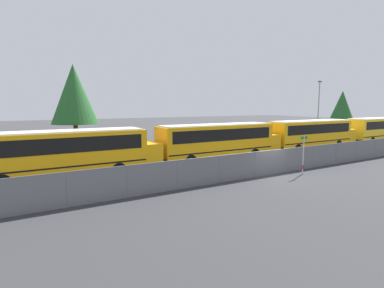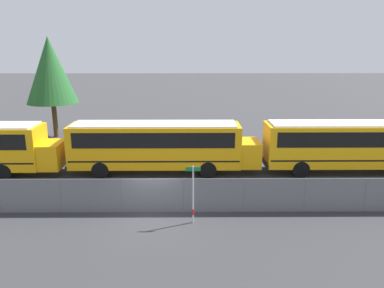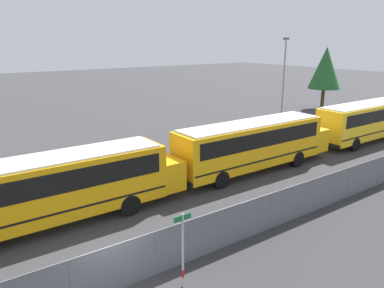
{
  "view_description": "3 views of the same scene",
  "coord_description": "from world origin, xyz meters",
  "px_view_note": "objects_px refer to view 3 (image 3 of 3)",
  "views": [
    {
      "loc": [
        -15.99,
        -15.5,
        5.05
      ],
      "look_at": [
        -2.99,
        6.24,
        1.78
      ],
      "focal_mm": 28.0,
      "sensor_mm": 36.0,
      "label": 1
    },
    {
      "loc": [
        1.88,
        -17.71,
        8.29
      ],
      "look_at": [
        2.05,
        5.52,
        2.17
      ],
      "focal_mm": 35.0,
      "sensor_mm": 36.0,
      "label": 2
    },
    {
      "loc": [
        -4.4,
        -10.8,
        8.57
      ],
      "look_at": [
        8.15,
        6.84,
        2.53
      ],
      "focal_mm": 35.0,
      "sensor_mm": 36.0,
      "label": 3
    }
  ],
  "objects_px": {
    "street_sign": "(183,249)",
    "school_bus_2": "(56,185)",
    "school_bus_3": "(254,142)",
    "light_pole": "(284,80)",
    "school_bus_4": "(369,118)",
    "tree_3": "(325,68)"
  },
  "relations": [
    {
      "from": "street_sign",
      "to": "school_bus_2",
      "type": "bearing_deg",
      "value": 106.27
    },
    {
      "from": "school_bus_3",
      "to": "light_pole",
      "type": "height_order",
      "value": "light_pole"
    },
    {
      "from": "school_bus_4",
      "to": "light_pole",
      "type": "xyz_separation_m",
      "value": [
        -1.81,
        8.26,
        2.75
      ]
    },
    {
      "from": "school_bus_2",
      "to": "school_bus_4",
      "type": "xyz_separation_m",
      "value": [
        26.56,
        -0.09,
        0.0
      ]
    },
    {
      "from": "school_bus_4",
      "to": "street_sign",
      "type": "relative_size",
      "value": 4.38
    },
    {
      "from": "school_bus_2",
      "to": "street_sign",
      "type": "distance_m",
      "value": 7.72
    },
    {
      "from": "school_bus_3",
      "to": "tree_3",
      "type": "bearing_deg",
      "value": 26.62
    },
    {
      "from": "school_bus_3",
      "to": "tree_3",
      "type": "relative_size",
      "value": 1.63
    },
    {
      "from": "school_bus_4",
      "to": "tree_3",
      "type": "distance_m",
      "value": 16.39
    },
    {
      "from": "school_bus_2",
      "to": "light_pole",
      "type": "xyz_separation_m",
      "value": [
        24.76,
        8.16,
        2.75
      ]
    },
    {
      "from": "school_bus_4",
      "to": "street_sign",
      "type": "xyz_separation_m",
      "value": [
        -24.4,
        -7.3,
        -0.5
      ]
    },
    {
      "from": "street_sign",
      "to": "light_pole",
      "type": "distance_m",
      "value": 27.63
    },
    {
      "from": "school_bus_4",
      "to": "tree_3",
      "type": "xyz_separation_m",
      "value": [
        10.44,
        12.24,
        3.12
      ]
    },
    {
      "from": "street_sign",
      "to": "tree_3",
      "type": "height_order",
      "value": "tree_3"
    },
    {
      "from": "school_bus_3",
      "to": "light_pole",
      "type": "relative_size",
      "value": 1.43
    },
    {
      "from": "school_bus_3",
      "to": "street_sign",
      "type": "xyz_separation_m",
      "value": [
        -10.77,
        -7.47,
        -0.5
      ]
    },
    {
      "from": "school_bus_3",
      "to": "light_pole",
      "type": "xyz_separation_m",
      "value": [
        11.83,
        8.08,
        2.75
      ]
    },
    {
      "from": "school_bus_3",
      "to": "school_bus_4",
      "type": "bearing_deg",
      "value": -0.73
    },
    {
      "from": "school_bus_2",
      "to": "light_pole",
      "type": "height_order",
      "value": "light_pole"
    },
    {
      "from": "school_bus_4",
      "to": "light_pole",
      "type": "distance_m",
      "value": 8.89
    },
    {
      "from": "school_bus_3",
      "to": "school_bus_2",
      "type": "bearing_deg",
      "value": -179.64
    },
    {
      "from": "school_bus_2",
      "to": "tree_3",
      "type": "distance_m",
      "value": 39.07
    }
  ]
}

